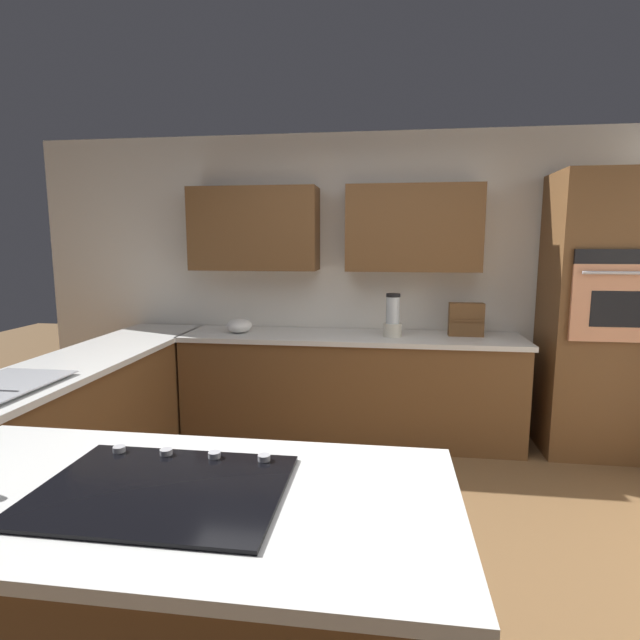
{
  "coord_description": "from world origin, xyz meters",
  "views": [
    {
      "loc": [
        -0.21,
        2.41,
        1.67
      ],
      "look_at": [
        0.28,
        -1.14,
        1.11
      ],
      "focal_mm": 28.15,
      "sensor_mm": 36.0,
      "label": 1
    }
  ],
  "objects": [
    {
      "name": "ground_plane",
      "position": [
        0.0,
        0.0,
        0.0
      ],
      "size": [
        14.0,
        14.0,
        0.0
      ],
      "primitive_type": "plane",
      "color": "brown"
    },
    {
      "name": "wall_back",
      "position": [
        0.07,
        -2.04,
        1.42
      ],
      "size": [
        6.0,
        0.44,
        2.6
      ],
      "color": "white",
      "rests_on": "ground"
    },
    {
      "name": "lower_cabinets_back",
      "position": [
        0.1,
        -1.72,
        0.43
      ],
      "size": [
        2.8,
        0.6,
        0.86
      ],
      "primitive_type": "cube",
      "color": "brown",
      "rests_on": "ground"
    },
    {
      "name": "countertop_back",
      "position": [
        0.1,
        -1.72,
        0.88
      ],
      "size": [
        2.84,
        0.64,
        0.04
      ],
      "primitive_type": "cube",
      "color": "silver",
      "rests_on": "lower_cabinets_back"
    },
    {
      "name": "lower_cabinets_side",
      "position": [
        1.82,
        -0.55,
        0.43
      ],
      "size": [
        0.6,
        2.9,
        0.86
      ],
      "primitive_type": "cube",
      "color": "brown",
      "rests_on": "ground"
    },
    {
      "name": "countertop_side",
      "position": [
        1.82,
        -0.55,
        0.88
      ],
      "size": [
        0.64,
        2.94,
        0.04
      ],
      "primitive_type": "cube",
      "color": "silver",
      "rests_on": "lower_cabinets_side"
    },
    {
      "name": "island_base",
      "position": [
        0.48,
        1.03,
        0.43
      ],
      "size": [
        1.77,
        0.81,
        0.86
      ],
      "primitive_type": "cube",
      "color": "brown",
      "rests_on": "ground"
    },
    {
      "name": "island_top",
      "position": [
        0.48,
        1.03,
        0.88
      ],
      "size": [
        1.85,
        0.89,
        0.04
      ],
      "primitive_type": "cube",
      "color": "silver",
      "rests_on": "island_base"
    },
    {
      "name": "wall_oven",
      "position": [
        -1.85,
        -1.72,
        1.1
      ],
      "size": [
        0.8,
        0.66,
        2.2
      ],
      "color": "brown",
      "rests_on": "ground"
    },
    {
      "name": "cooktop",
      "position": [
        0.48,
        1.02,
        0.91
      ],
      "size": [
        0.76,
        0.56,
        0.03
      ],
      "color": "black",
      "rests_on": "island_top"
    },
    {
      "name": "blender",
      "position": [
        -0.25,
        -1.69,
        1.05
      ],
      "size": [
        0.15,
        0.15,
        0.35
      ],
      "color": "beige",
      "rests_on": "countertop_back"
    },
    {
      "name": "mixing_bowl",
      "position": [
        1.05,
        -1.69,
        0.96
      ],
      "size": [
        0.22,
        0.22,
        0.12
      ],
      "primitive_type": "ellipsoid",
      "color": "white",
      "rests_on": "countertop_back"
    },
    {
      "name": "spice_rack",
      "position": [
        -0.85,
        -1.8,
        1.04
      ],
      "size": [
        0.28,
        0.11,
        0.27
      ],
      "color": "brown",
      "rests_on": "countertop_back"
    }
  ]
}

